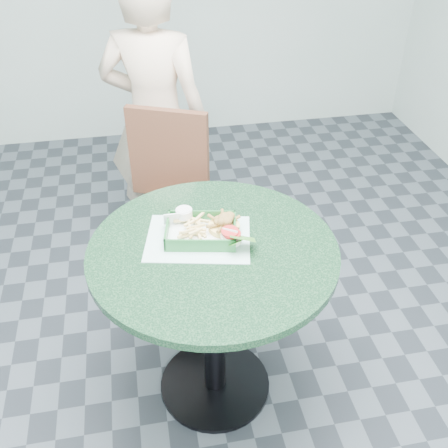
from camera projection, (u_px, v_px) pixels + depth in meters
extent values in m
cube|color=#303335|center=(215.00, 385.00, 2.28)|extent=(4.00, 5.00, 0.02)
cylinder|color=black|center=(215.00, 383.00, 2.27)|extent=(0.47, 0.47, 0.02)
cylinder|color=black|center=(214.00, 325.00, 2.05)|extent=(0.09, 0.09, 0.70)
cylinder|color=black|center=(213.00, 255.00, 1.84)|extent=(0.88, 0.88, 0.03)
cube|color=#462E17|center=(176.00, 218.00, 2.51)|extent=(0.39, 0.39, 0.04)
cube|color=#462E17|center=(169.00, 154.00, 2.51)|extent=(0.39, 0.04, 0.46)
cube|color=#462E17|center=(147.00, 282.00, 2.49)|extent=(0.04, 0.04, 0.43)
cube|color=#462E17|center=(217.00, 273.00, 2.54)|extent=(0.04, 0.04, 0.43)
cube|color=#462E17|center=(143.00, 239.00, 2.76)|extent=(0.04, 0.04, 0.43)
cube|color=#462E17|center=(206.00, 232.00, 2.81)|extent=(0.04, 0.04, 0.43)
imported|color=beige|center=(155.00, 119.00, 2.67)|extent=(0.65, 0.54, 1.53)
cube|color=silver|center=(198.00, 243.00, 1.87)|extent=(0.42, 0.35, 0.00)
cube|color=#1F632C|center=(201.00, 240.00, 1.88)|extent=(0.25, 0.18, 0.01)
cube|color=white|center=(201.00, 238.00, 1.88)|extent=(0.23, 0.17, 0.00)
cube|color=#1F632C|center=(198.00, 220.00, 1.93)|extent=(0.25, 0.01, 0.04)
cube|color=#1F632C|center=(205.00, 249.00, 1.80)|extent=(0.25, 0.01, 0.04)
cube|color=#1F632C|center=(234.00, 230.00, 1.88)|extent=(0.01, 0.18, 0.04)
cube|color=#1F632C|center=(168.00, 238.00, 1.85)|extent=(0.01, 0.18, 0.04)
cylinder|color=#F0C265|center=(222.00, 229.00, 1.90)|extent=(0.11, 0.11, 0.02)
cylinder|color=white|center=(180.00, 220.00, 1.91)|extent=(0.06, 0.06, 0.03)
cylinder|color=white|center=(180.00, 216.00, 1.90)|extent=(0.05, 0.05, 0.00)
cylinder|color=silver|center=(233.00, 239.00, 1.85)|extent=(0.07, 0.07, 0.02)
torus|color=beige|center=(233.00, 236.00, 1.84)|extent=(0.07, 0.07, 0.01)
cylinder|color=red|center=(233.00, 233.00, 1.83)|extent=(0.06, 0.06, 0.01)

